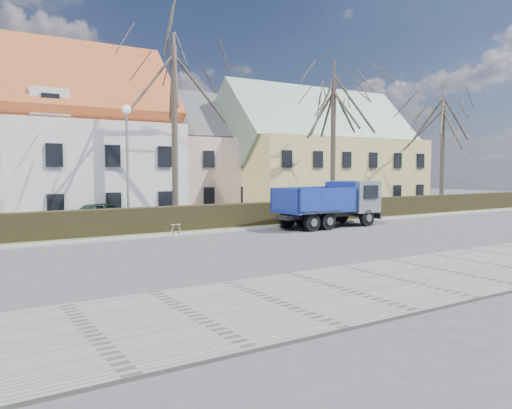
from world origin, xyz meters
TOP-DOWN VIEW (x-y plane):
  - ground at (0.00, 0.00)m, footprint 120.00×120.00m
  - sidewalk_near at (0.00, -8.50)m, footprint 80.00×5.00m
  - curb_far at (0.00, 4.60)m, footprint 80.00×0.30m
  - grass_strip at (0.00, 6.20)m, footprint 80.00×3.00m
  - hedge at (0.00, 6.00)m, footprint 60.00×0.90m
  - building_pink at (4.00, 20.00)m, footprint 10.80×8.80m
  - building_yellow at (16.00, 17.00)m, footprint 18.80×10.80m
  - tree_1 at (-2.00, 8.50)m, footprint 9.20×9.20m
  - tree_2 at (10.00, 8.50)m, footprint 8.00×8.00m
  - tree_3 at (22.00, 8.50)m, footprint 7.60×7.60m
  - dump_truck at (5.01, 3.42)m, footprint 6.98×2.94m
  - streetlight at (-5.28, 7.00)m, footprint 0.52×0.52m
  - cart_frame at (-3.85, 4.64)m, footprint 0.74×0.45m
  - parked_car_a at (-5.43, 10.90)m, footprint 4.53×2.94m
  - parked_car_b at (21.57, 9.70)m, footprint 3.98×1.71m

SIDE VIEW (x-z plane):
  - ground at x=0.00m, z-range 0.00..0.00m
  - sidewalk_near at x=0.00m, z-range 0.00..0.08m
  - grass_strip at x=0.00m, z-range 0.00..0.10m
  - curb_far at x=0.00m, z-range 0.00..0.12m
  - cart_frame at x=-3.85m, z-range 0.00..0.66m
  - parked_car_b at x=21.57m, z-range 0.00..1.14m
  - hedge at x=0.00m, z-range 0.00..1.30m
  - parked_car_a at x=-5.43m, z-range 0.00..1.43m
  - dump_truck at x=5.01m, z-range 0.00..2.74m
  - streetlight at x=-5.28m, z-range 0.00..6.69m
  - building_pink at x=4.00m, z-range 0.00..8.00m
  - building_yellow at x=16.00m, z-range 0.00..8.50m
  - tree_3 at x=22.00m, z-range 0.00..10.45m
  - tree_2 at x=10.00m, z-range 0.00..11.00m
  - tree_1 at x=-2.00m, z-range 0.00..12.65m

